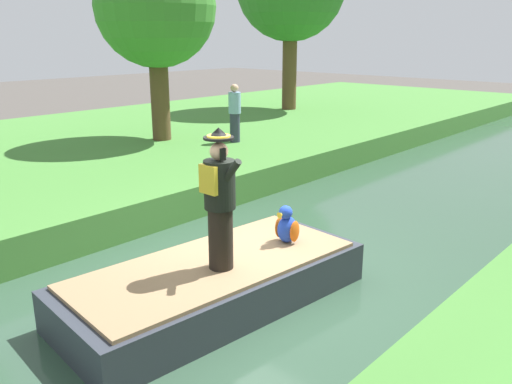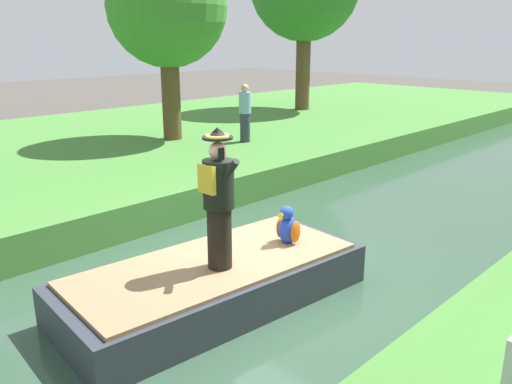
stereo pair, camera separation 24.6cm
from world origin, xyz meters
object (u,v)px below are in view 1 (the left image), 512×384
object	(u,v)px
parrot_plush	(287,226)
tree_slender	(155,8)
person_bystander	(235,113)
boat	(215,283)
person_pirate	(220,200)

from	to	relation	value
parrot_plush	tree_slender	bearing A→B (deg)	154.48
person_bystander	tree_slender	bearing A→B (deg)	-147.24
boat	tree_slender	xyz separation A→B (m)	(-7.27, 4.81, 3.94)
boat	person_pirate	xyz separation A→B (m)	(0.19, -0.06, 1.23)
boat	person_bystander	bearing A→B (deg)	132.51
boat	parrot_plush	distance (m)	1.36
person_pirate	parrot_plush	bearing A→B (deg)	102.88
person_bystander	parrot_plush	bearing A→B (deg)	-39.68
person_pirate	person_bystander	size ratio (longest dim) A/B	1.16
boat	person_pirate	world-z (taller)	person_pirate
person_pirate	tree_slender	size ratio (longest dim) A/B	0.35
person_pirate	person_bystander	bearing A→B (deg)	149.43
parrot_plush	person_pirate	bearing A→B (deg)	-93.33
boat	person_bystander	size ratio (longest dim) A/B	2.72
boat	person_bystander	xyz separation A→B (m)	(-5.47, 5.97, 1.17)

